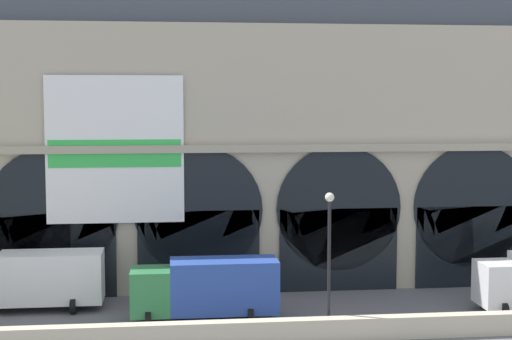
{
  "coord_description": "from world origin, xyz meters",
  "views": [
    {
      "loc": [
        -1.63,
        -39.28,
        11.28
      ],
      "look_at": [
        3.33,
        5.0,
        7.22
      ],
      "focal_mm": 54.29,
      "sensor_mm": 36.0,
      "label": 1
    }
  ],
  "objects": [
    {
      "name": "station_building",
      "position": [
        0.03,
        7.14,
        9.41
      ],
      "size": [
        51.08,
        4.7,
        19.49
      ],
      "color": "#B2A891",
      "rests_on": "ground"
    },
    {
      "name": "quay_parapet_wall",
      "position": [
        0.0,
        -4.37,
        0.53
      ],
      "size": [
        90.0,
        0.7,
        1.06
      ],
      "primitive_type": "cube",
      "color": "beige",
      "rests_on": "ground"
    },
    {
      "name": "ground_plane",
      "position": [
        0.0,
        0.0,
        0.0
      ],
      "size": [
        200.0,
        200.0,
        0.0
      ],
      "primitive_type": "plane",
      "color": "slate"
    },
    {
      "name": "box_truck_center",
      "position": [
        0.19,
        -0.36,
        1.7
      ],
      "size": [
        7.5,
        2.91,
        3.12
      ],
      "color": "#2D7A42",
      "rests_on": "ground"
    },
    {
      "name": "box_truck_midwest",
      "position": [
        -8.93,
        2.58,
        1.7
      ],
      "size": [
        7.5,
        2.91,
        3.12
      ],
      "color": "gold",
      "rests_on": "ground"
    },
    {
      "name": "street_lamp_quayside",
      "position": [
        5.89,
        -3.57,
        4.41
      ],
      "size": [
        0.44,
        0.44,
        6.9
      ],
      "color": "black",
      "rests_on": "ground"
    }
  ]
}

